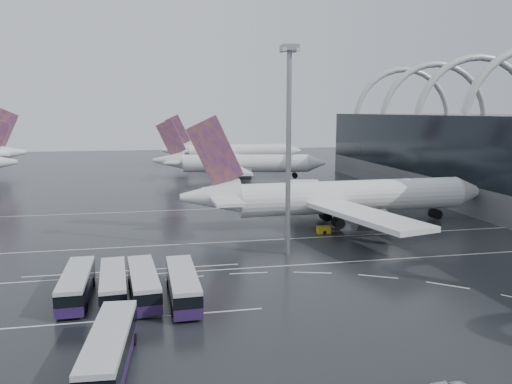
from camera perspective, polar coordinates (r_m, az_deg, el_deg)
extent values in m
plane|color=black|center=(71.98, 5.86, -7.73)|extent=(420.00, 420.00, 0.00)
torus|color=silver|center=(137.42, 23.77, 7.25)|extent=(33.80, 1.80, 33.80)
torus|color=silver|center=(153.39, 19.69, 7.62)|extent=(33.80, 1.80, 33.80)
torus|color=silver|center=(169.98, 16.39, 7.89)|extent=(33.80, 1.80, 33.80)
cube|color=silver|center=(70.16, 6.34, -8.19)|extent=(120.00, 0.25, 0.01)
cube|color=silver|center=(83.08, 3.42, -5.38)|extent=(120.00, 0.25, 0.01)
cube|color=silver|center=(109.72, -0.29, -1.75)|extent=(120.00, 0.25, 0.01)
cube|color=silver|center=(54.07, -14.47, -13.88)|extent=(28.00, 0.25, 0.01)
cube|color=silver|center=(69.07, -13.77, -8.69)|extent=(28.00, 0.25, 0.01)
cylinder|color=white|center=(94.39, 11.01, -0.49)|extent=(43.34, 7.47, 5.99)
cone|color=white|center=(106.86, 23.17, 0.06)|extent=(6.40, 6.20, 5.99)
cone|color=white|center=(86.79, -5.29, -0.51)|extent=(10.53, 6.35, 5.99)
cube|color=#3F1B74|center=(85.98, -4.68, 4.54)|extent=(9.97, 0.96, 12.71)
cube|color=white|center=(87.10, -3.94, -0.46)|extent=(5.29, 18.75, 0.52)
cube|color=white|center=(81.27, 12.07, -2.54)|extent=(13.26, 26.82, 0.83)
cube|color=white|center=(104.80, 6.05, 0.25)|extent=(11.62, 26.70, 0.83)
cylinder|color=slate|center=(86.17, 12.87, -3.16)|extent=(5.80, 3.71, 3.51)
cylinder|color=slate|center=(102.84, 8.33, -1.02)|extent=(5.80, 3.71, 3.51)
cube|color=black|center=(93.57, 8.62, -3.09)|extent=(12.62, 7.04, 2.27)
cylinder|color=white|center=(155.13, -1.19, 3.30)|extent=(38.67, 12.06, 5.51)
cone|color=white|center=(156.73, 6.89, 3.29)|extent=(6.57, 6.41, 5.51)
cone|color=white|center=(156.81, -9.97, 3.57)|extent=(10.31, 7.07, 5.51)
cube|color=#3F1B74|center=(156.14, -9.70, 6.14)|extent=(9.11, 2.15, 11.68)
cube|color=white|center=(156.53, -9.28, 3.58)|extent=(7.17, 17.58, 0.47)
cube|color=white|center=(143.43, -2.69, 2.57)|extent=(7.48, 23.96, 0.76)
cube|color=white|center=(167.03, -2.50, 3.52)|extent=(15.05, 24.51, 0.76)
cylinder|color=slate|center=(146.90, -1.55, 2.06)|extent=(5.70, 4.09, 3.23)
cylinder|color=slate|center=(163.87, -1.53, 2.81)|extent=(5.70, 4.09, 3.23)
cube|color=black|center=(155.61, -2.58, 1.90)|extent=(12.28, 7.96, 2.09)
cylinder|color=white|center=(196.54, -2.02, 4.63)|extent=(38.92, 5.95, 5.80)
cone|color=white|center=(201.45, 4.31, 4.72)|extent=(6.03, 5.83, 5.80)
cone|color=white|center=(193.94, -9.19, 4.75)|extent=(10.03, 5.84, 5.80)
cube|color=#3F1B74|center=(193.55, -8.94, 6.95)|extent=(9.64, 0.64, 12.30)
cube|color=white|center=(194.03, -8.59, 4.77)|extent=(4.57, 18.03, 0.50)
cube|color=white|center=(183.65, -2.60, 4.11)|extent=(12.14, 25.93, 0.80)
cube|color=white|center=(208.31, -3.68, 4.72)|extent=(11.96, 25.91, 0.80)
cylinder|color=slate|center=(187.74, -1.86, 3.68)|extent=(5.52, 3.42, 3.40)
cylinder|color=slate|center=(205.44, -2.71, 4.16)|extent=(5.52, 3.42, 3.40)
cube|color=black|center=(196.28, -3.16, 3.44)|extent=(12.03, 6.45, 2.20)
cone|color=white|center=(191.42, -26.49, 4.06)|extent=(12.57, 9.42, 6.48)
cube|color=#3F1B74|center=(190.96, -27.00, 6.50)|extent=(10.50, 3.74, 13.74)
cube|color=white|center=(191.37, -27.16, 4.01)|extent=(10.61, 20.71, 0.56)
cube|color=#1E123B|center=(60.70, -19.80, -10.65)|extent=(3.11, 12.77, 1.08)
cube|color=black|center=(60.32, -19.86, -9.60)|extent=(3.16, 12.52, 1.27)
cube|color=#B9B9BE|center=(60.06, -19.90, -8.83)|extent=(3.11, 12.77, 0.44)
cylinder|color=black|center=(56.88, -18.90, -12.38)|extent=(0.36, 0.99, 0.98)
cylinder|color=black|center=(57.27, -21.67, -12.39)|extent=(0.36, 0.99, 0.98)
cylinder|color=black|center=(64.48, -18.11, -9.75)|extent=(0.36, 0.99, 0.98)
cylinder|color=black|center=(64.82, -20.54, -9.78)|extent=(0.36, 0.99, 0.98)
cube|color=#1E123B|center=(59.71, -15.97, -10.81)|extent=(3.69, 12.51, 1.04)
cube|color=black|center=(59.34, -16.02, -9.78)|extent=(3.73, 12.27, 1.23)
cube|color=#B9B9BE|center=(59.08, -16.06, -9.02)|extent=(3.69, 12.51, 0.43)
cylinder|color=black|center=(56.14, -14.58, -12.48)|extent=(0.40, 0.97, 0.95)
cylinder|color=black|center=(56.19, -17.33, -12.59)|extent=(0.40, 0.97, 0.95)
cylinder|color=black|center=(63.56, -14.74, -9.88)|extent=(0.40, 0.97, 0.95)
cylinder|color=black|center=(63.60, -17.16, -9.98)|extent=(0.40, 0.97, 0.95)
cube|color=#1E123B|center=(58.99, -12.70, -10.89)|extent=(4.09, 13.05, 1.09)
cube|color=black|center=(58.60, -12.74, -9.80)|extent=(4.12, 12.80, 1.28)
cube|color=#B9B9BE|center=(58.33, -12.77, -9.00)|extent=(4.09, 13.05, 0.44)
cylinder|color=black|center=(55.41, -10.90, -12.62)|extent=(0.44, 1.02, 0.99)
cylinder|color=black|center=(55.24, -13.81, -12.79)|extent=(0.44, 1.02, 0.99)
cylinder|color=black|center=(63.08, -11.70, -9.89)|extent=(0.44, 1.02, 0.99)
cylinder|color=black|center=(62.93, -14.23, -10.03)|extent=(0.44, 1.02, 0.99)
cube|color=#1E123B|center=(57.52, -8.33, -11.26)|extent=(3.37, 13.34, 1.12)
cube|color=black|center=(57.11, -8.36, -10.11)|extent=(3.42, 13.07, 1.33)
cube|color=#B9B9BE|center=(56.82, -8.38, -9.26)|extent=(3.37, 13.34, 0.46)
cylinder|color=black|center=(53.86, -6.39, -13.14)|extent=(0.39, 1.03, 1.02)
cylinder|color=black|center=(53.65, -9.48, -13.31)|extent=(0.39, 1.03, 1.02)
cylinder|color=black|center=(61.75, -7.33, -10.18)|extent=(0.39, 1.03, 1.02)
cylinder|color=black|center=(61.56, -10.00, -10.31)|extent=(0.39, 1.03, 1.02)
cube|color=#1E123B|center=(44.59, -16.37, -17.87)|extent=(3.95, 13.63, 1.14)
cube|color=black|center=(44.04, -16.44, -16.43)|extent=(3.99, 13.37, 1.35)
cube|color=#B9B9BE|center=(43.66, -16.50, -15.35)|extent=(3.95, 13.63, 0.47)
cylinder|color=black|center=(48.40, -13.77, -16.04)|extent=(0.43, 1.06, 1.04)
cylinder|color=black|center=(48.82, -17.27, -15.97)|extent=(0.43, 1.06, 1.04)
cylinder|color=gray|center=(71.81, 3.72, 4.18)|extent=(0.73, 0.73, 29.28)
cube|color=gray|center=(72.05, 3.85, 16.11)|extent=(2.30, 2.30, 0.84)
cube|color=silver|center=(72.01, 3.84, 15.86)|extent=(2.09, 2.09, 0.42)
cube|color=#AD9D17|center=(94.85, 16.16, -3.49)|extent=(2.37, 1.40, 1.29)
cube|color=slate|center=(110.19, 11.57, -1.61)|extent=(1.98, 1.17, 1.08)
cube|color=#AD9D17|center=(87.52, 7.73, -4.29)|extent=(2.19, 1.29, 1.20)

